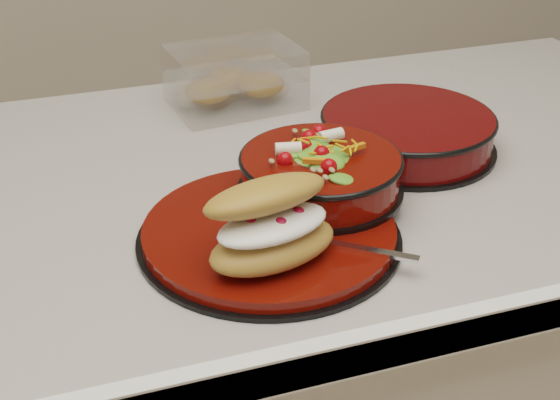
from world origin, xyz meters
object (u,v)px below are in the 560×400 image
object	(u,v)px
salad_bowl	(321,168)
pastry_box	(234,78)
extra_bowl	(407,131)
island_counter	(327,397)
dinner_plate	(270,233)
croissant	(271,224)
fork	(348,246)

from	to	relation	value
salad_bowl	pastry_box	size ratio (longest dim) A/B	0.98
extra_bowl	island_counter	bearing A→B (deg)	-178.36
island_counter	dinner_plate	world-z (taller)	dinner_plate
salad_bowl	croissant	xyz separation A→B (m)	(-0.10, -0.12, 0.01)
fork	extra_bowl	world-z (taller)	extra_bowl
dinner_plate	salad_bowl	distance (m)	0.11
fork	pastry_box	xyz separation A→B (m)	(0.00, 0.48, 0.02)
croissant	fork	xyz separation A→B (m)	(0.09, -0.01, -0.04)
island_counter	croissant	bearing A→B (deg)	-126.55
salad_bowl	pastry_box	bearing A→B (deg)	91.94
fork	extra_bowl	size ratio (longest dim) A/B	0.49
croissant	extra_bowl	size ratio (longest dim) A/B	0.63
extra_bowl	fork	bearing A→B (deg)	-128.76
dinner_plate	extra_bowl	bearing A→B (deg)	33.01
island_counter	croissant	xyz separation A→B (m)	(-0.17, -0.23, 0.51)
dinner_plate	extra_bowl	xyz separation A→B (m)	(0.26, 0.17, 0.02)
island_counter	pastry_box	world-z (taller)	pastry_box
salad_bowl	croissant	distance (m)	0.16
island_counter	pastry_box	xyz separation A→B (m)	(-0.08, 0.24, 0.49)
pastry_box	extra_bowl	size ratio (longest dim) A/B	0.83
island_counter	croissant	size ratio (longest dim) A/B	7.65
salad_bowl	pastry_box	distance (m)	0.35
island_counter	salad_bowl	distance (m)	0.52
island_counter	extra_bowl	size ratio (longest dim) A/B	4.83
salad_bowl	extra_bowl	world-z (taller)	salad_bowl
island_counter	pastry_box	distance (m)	0.55
fork	extra_bowl	xyz separation A→B (m)	(0.19, 0.24, 0.01)
salad_bowl	croissant	bearing A→B (deg)	-130.44
pastry_box	salad_bowl	bearing A→B (deg)	-94.36
croissant	fork	bearing A→B (deg)	-17.80
extra_bowl	dinner_plate	bearing A→B (deg)	-146.99
pastry_box	dinner_plate	bearing A→B (deg)	-106.34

